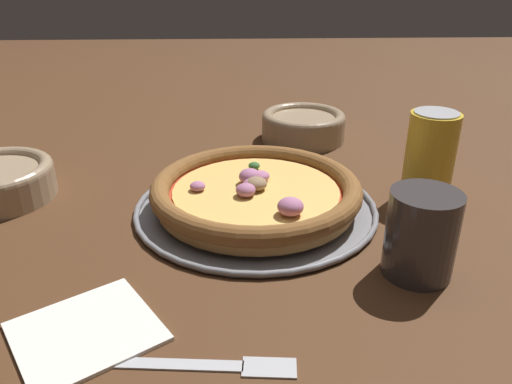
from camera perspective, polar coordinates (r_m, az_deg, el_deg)
The scene contains 8 objects.
ground_plane at distance 0.67m, azimuth 0.00°, elevation -2.08°, with size 3.00×3.00×0.00m, color #4C2D19.
pizza_tray at distance 0.66m, azimuth 0.00°, elevation -1.73°, with size 0.32×0.32×0.01m.
pizza at distance 0.65m, azimuth 0.00°, elevation 0.05°, with size 0.28×0.28×0.04m.
bowl_near at distance 0.92m, azimuth 5.43°, elevation 7.63°, with size 0.15×0.15×0.05m.
drinking_cup at distance 0.55m, azimuth 18.35°, elevation -4.60°, with size 0.07×0.07×0.09m.
napkin at distance 0.49m, azimuth -18.88°, elevation -14.70°, with size 0.16×0.16×0.01m.
fork at distance 0.44m, azimuth -6.88°, elevation -18.98°, with size 0.03×0.19×0.00m.
beverage_can at distance 0.72m, azimuth 19.25°, elevation 3.85°, with size 0.07×0.07×0.12m.
Camera 1 is at (-0.59, 0.02, 0.31)m, focal length 35.00 mm.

